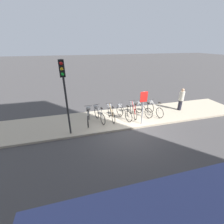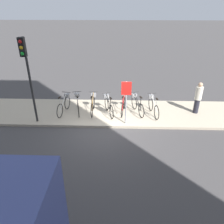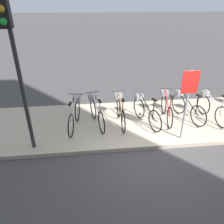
% 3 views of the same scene
% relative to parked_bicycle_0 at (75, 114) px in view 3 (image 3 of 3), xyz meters
% --- Properties ---
extents(ground_plane, '(120.00, 120.00, 0.00)m').
position_rel_parked_bicycle_0_xyz_m(ground_plane, '(2.21, -1.32, -0.56)').
color(ground_plane, '#423F3F').
extents(sidewalk, '(16.99, 2.90, 0.12)m').
position_rel_parked_bicycle_0_xyz_m(sidewalk, '(2.21, 0.13, -0.50)').
color(sidewalk, '#B7A88E').
rests_on(sidewalk, ground_plane).
extents(parked_bicycle_0, '(0.46, 1.64, 1.01)m').
position_rel_parked_bicycle_0_xyz_m(parked_bicycle_0, '(0.00, 0.00, 0.00)').
color(parked_bicycle_0, black).
rests_on(parked_bicycle_0, sidewalk).
extents(parked_bicycle_1, '(0.53, 1.62, 1.01)m').
position_rel_parked_bicycle_0_xyz_m(parked_bicycle_1, '(0.67, 0.09, 0.00)').
color(parked_bicycle_1, black).
rests_on(parked_bicycle_1, sidewalk).
extents(parked_bicycle_2, '(0.46, 1.65, 1.01)m').
position_rel_parked_bicycle_0_xyz_m(parked_bicycle_2, '(1.44, 0.08, 0.00)').
color(parked_bicycle_2, black).
rests_on(parked_bicycle_2, sidewalk).
extents(parked_bicycle_3, '(0.63, 1.59, 1.01)m').
position_rel_parked_bicycle_0_xyz_m(parked_bicycle_3, '(2.23, -0.02, 0.00)').
color(parked_bicycle_3, black).
rests_on(parked_bicycle_3, sidewalk).
extents(parked_bicycle_4, '(0.46, 1.64, 1.01)m').
position_rel_parked_bicycle_0_xyz_m(parked_bicycle_4, '(2.99, 0.15, 0.00)').
color(parked_bicycle_4, black).
rests_on(parked_bicycle_4, sidewalk).
extents(parked_bicycle_5, '(0.63, 1.59, 1.01)m').
position_rel_parked_bicycle_0_xyz_m(parked_bicycle_5, '(3.66, 0.13, 0.00)').
color(parked_bicycle_5, black).
rests_on(parked_bicycle_5, sidewalk).
extents(parked_bicycle_6, '(0.46, 1.64, 1.01)m').
position_rel_parked_bicycle_0_xyz_m(parked_bicycle_6, '(4.45, -0.02, 0.00)').
color(parked_bicycle_6, black).
rests_on(parked_bicycle_6, sidewalk).
extents(traffic_light, '(0.24, 0.40, 3.83)m').
position_rel_parked_bicycle_0_xyz_m(traffic_light, '(-1.10, -1.08, 2.30)').
color(traffic_light, '#2D2D2D').
rests_on(traffic_light, sidewalk).
extents(sign_post, '(0.44, 0.07, 2.03)m').
position_rel_parked_bicycle_0_xyz_m(sign_post, '(3.06, -1.03, 0.94)').
color(sign_post, '#99999E').
rests_on(sign_post, sidewalk).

